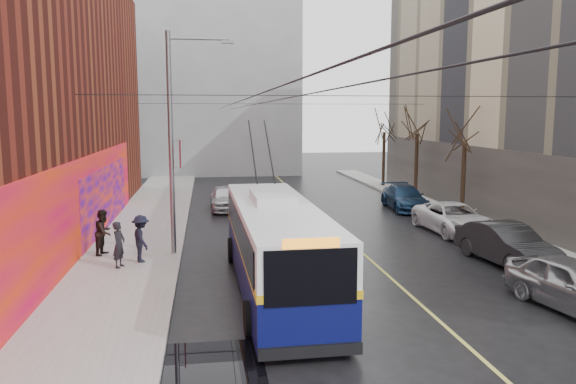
% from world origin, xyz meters
% --- Properties ---
extents(ground, '(140.00, 140.00, 0.00)m').
position_xyz_m(ground, '(0.00, 0.00, 0.00)').
color(ground, black).
rests_on(ground, ground).
extents(sidewalk_left, '(4.00, 60.00, 0.15)m').
position_xyz_m(sidewalk_left, '(-8.00, 12.00, 0.07)').
color(sidewalk_left, gray).
rests_on(sidewalk_left, ground).
extents(sidewalk_right, '(2.00, 60.00, 0.15)m').
position_xyz_m(sidewalk_right, '(9.00, 12.00, 0.07)').
color(sidewalk_right, gray).
rests_on(sidewalk_right, ground).
extents(lane_line, '(0.12, 50.00, 0.01)m').
position_xyz_m(lane_line, '(1.50, 14.00, 0.00)').
color(lane_line, '#BFB74C').
rests_on(lane_line, ground).
extents(building_far, '(20.50, 12.10, 18.00)m').
position_xyz_m(building_far, '(-6.00, 44.99, 9.02)').
color(building_far, gray).
rests_on(building_far, ground).
extents(streetlight_pole, '(2.65, 0.60, 9.00)m').
position_xyz_m(streetlight_pole, '(-6.14, 10.00, 4.85)').
color(streetlight_pole, slate).
rests_on(streetlight_pole, ground).
extents(catenary_wires, '(18.00, 60.00, 0.22)m').
position_xyz_m(catenary_wires, '(-2.54, 14.77, 6.25)').
color(catenary_wires, black).
extents(tree_near, '(3.20, 3.20, 6.40)m').
position_xyz_m(tree_near, '(9.00, 16.00, 4.98)').
color(tree_near, black).
rests_on(tree_near, ground).
extents(tree_mid, '(3.20, 3.20, 6.68)m').
position_xyz_m(tree_mid, '(9.00, 23.00, 5.25)').
color(tree_mid, black).
rests_on(tree_mid, ground).
extents(tree_far, '(3.20, 3.20, 6.57)m').
position_xyz_m(tree_far, '(9.00, 30.00, 5.14)').
color(tree_far, black).
rests_on(tree_far, ground).
extents(puddle, '(2.52, 3.78, 0.01)m').
position_xyz_m(puddle, '(-4.92, -0.85, 0.00)').
color(puddle, black).
rests_on(puddle, ground).
extents(pigeons_flying, '(2.02, 3.24, 1.29)m').
position_xyz_m(pigeons_flying, '(-1.93, 10.15, 6.57)').
color(pigeons_flying, slate).
extents(trolleybus, '(2.89, 11.75, 5.53)m').
position_xyz_m(trolleybus, '(-2.69, 5.09, 1.54)').
color(trolleybus, '#090C43').
rests_on(trolleybus, ground).
extents(parked_car_a, '(2.63, 4.87, 1.57)m').
position_xyz_m(parked_car_a, '(5.80, 1.77, 0.79)').
color(parked_car_a, '#9A9B9F').
rests_on(parked_car_a, ground).
extents(parked_car_b, '(2.25, 4.96, 1.58)m').
position_xyz_m(parked_car_b, '(6.53, 6.98, 0.79)').
color(parked_car_b, '#262628').
rests_on(parked_car_b, ground).
extents(parked_car_c, '(2.64, 5.35, 1.46)m').
position_xyz_m(parked_car_c, '(7.00, 12.72, 0.73)').
color(parked_car_c, white).
rests_on(parked_car_c, ground).
extents(parked_car_d, '(2.34, 5.11, 1.45)m').
position_xyz_m(parked_car_d, '(7.00, 19.60, 0.72)').
color(parked_car_d, '#152D4C').
rests_on(parked_car_d, ground).
extents(following_car, '(1.83, 4.40, 1.49)m').
position_xyz_m(following_car, '(-3.84, 20.94, 0.74)').
color(following_car, silver).
rests_on(following_car, ground).
extents(pedestrian_a, '(0.58, 0.72, 1.72)m').
position_xyz_m(pedestrian_a, '(-8.17, 8.09, 1.01)').
color(pedestrian_a, black).
rests_on(pedestrian_a, sidewalk_left).
extents(pedestrian_b, '(0.93, 1.06, 1.84)m').
position_xyz_m(pedestrian_b, '(-9.06, 10.14, 1.07)').
color(pedestrian_b, black).
rests_on(pedestrian_b, sidewalk_left).
extents(pedestrian_c, '(1.06, 1.34, 1.82)m').
position_xyz_m(pedestrian_c, '(-7.45, 8.78, 1.06)').
color(pedestrian_c, black).
rests_on(pedestrian_c, sidewalk_left).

